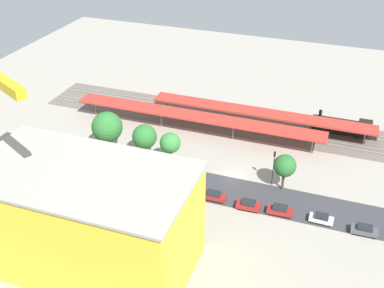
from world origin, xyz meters
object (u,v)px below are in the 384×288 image
at_px(traffic_light, 274,164).
at_px(parked_car_5, 214,196).
at_px(platform_canopy_near, 196,116).
at_px(street_tree_2, 285,166).
at_px(street_tree_3, 107,127).
at_px(locomotive, 345,127).
at_px(street_tree_1, 170,143).
at_px(box_truck_0, 142,199).
at_px(parked_car_2, 321,219).
at_px(parked_car_4, 248,205).
at_px(platform_canopy_far, 260,113).
at_px(box_truck_1, 145,203).
at_px(construction_building, 87,220).
at_px(street_tree_0, 145,137).
at_px(parked_car_1, 364,230).
at_px(parked_car_3, 280,211).

bearing_deg(traffic_light, parked_car_5, 41.74).
relative_size(platform_canopy_near, street_tree_2, 7.76).
bearing_deg(platform_canopy_near, street_tree_3, 43.63).
xyz_separation_m(locomotive, traffic_light, (11.24, 24.97, 3.08)).
xyz_separation_m(platform_canopy_near, street_tree_2, (-22.15, 14.39, 0.99)).
bearing_deg(street_tree_1, box_truck_0, 90.58).
relative_size(parked_car_2, parked_car_4, 0.94).
xyz_separation_m(platform_canopy_far, box_truck_0, (12.93, 35.57, -2.09)).
bearing_deg(traffic_light, platform_canopy_far, -71.03).
relative_size(box_truck_1, street_tree_1, 1.25).
xyz_separation_m(parked_car_2, traffic_light, (10.09, -7.75, 4.11)).
bearing_deg(box_truck_0, traffic_light, -144.61).
height_order(platform_canopy_near, parked_car_5, platform_canopy_near).
bearing_deg(construction_building, parked_car_5, -121.92).
relative_size(parked_car_2, traffic_light, 0.55).
bearing_deg(construction_building, box_truck_0, -96.42).
height_order(box_truck_0, traffic_light, traffic_light).
height_order(locomotive, street_tree_1, street_tree_1).
distance_m(street_tree_0, street_tree_2, 28.67).
distance_m(parked_car_2, construction_building, 38.88).
height_order(locomotive, street_tree_2, street_tree_2).
xyz_separation_m(platform_canopy_far, street_tree_0, (19.23, 20.38, 1.06)).
height_order(locomotive, parked_car_4, locomotive).
bearing_deg(street_tree_0, parked_car_2, 166.82).
bearing_deg(street_tree_1, street_tree_3, -2.19).
height_order(box_truck_1, street_tree_3, street_tree_3).
bearing_deg(platform_canopy_far, street_tree_1, 58.98).
xyz_separation_m(parked_car_2, street_tree_1, (30.46, -7.21, 4.63)).
bearing_deg(box_truck_1, parked_car_2, -165.67).
xyz_separation_m(parked_car_2, construction_building, (31.86, 21.07, 7.28)).
bearing_deg(locomotive, box_truck_0, 51.34).
bearing_deg(parked_car_2, parked_car_1, 175.08).
height_order(locomotive, traffic_light, traffic_light).
bearing_deg(box_truck_0, parked_car_3, -164.83).
height_order(platform_canopy_near, box_truck_0, platform_canopy_near).
bearing_deg(parked_car_5, street_tree_0, -26.70).
relative_size(box_truck_1, street_tree_3, 1.02).
relative_size(platform_canopy_near, box_truck_0, 6.72).
bearing_deg(platform_canopy_near, street_tree_1, 88.67).
bearing_deg(street_tree_3, parked_car_3, 167.91).
relative_size(street_tree_2, traffic_light, 1.00).
bearing_deg(platform_canopy_far, parked_car_3, 109.52).
bearing_deg(street_tree_0, street_tree_2, 177.14).
distance_m(street_tree_1, street_tree_3, 14.14).
bearing_deg(parked_car_2, street_tree_0, -13.18).
bearing_deg(construction_building, traffic_light, -127.40).
xyz_separation_m(locomotive, street_tree_0, (37.76, 24.15, 3.09)).
bearing_deg(construction_building, platform_canopy_far, -106.48).
bearing_deg(box_truck_1, parked_car_3, -162.12).
distance_m(parked_car_3, box_truck_1, 23.39).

